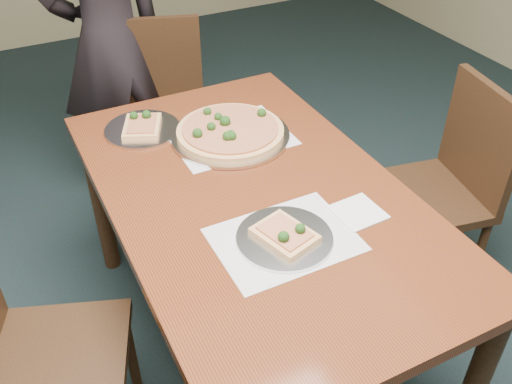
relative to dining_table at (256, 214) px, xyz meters
name	(u,v)px	position (x,y,z in m)	size (l,w,h in m)	color
dining_table	(256,214)	(0.00, 0.00, 0.00)	(0.90, 1.50, 0.75)	#4F200F
chair_far	(162,106)	(0.04, 1.10, -0.14)	(0.53, 0.53, 0.91)	black
chair_left	(21,351)	(-0.79, -0.09, -0.14)	(0.54, 0.54, 0.91)	black
chair_right	(446,181)	(0.85, 0.00, -0.14)	(0.49, 0.49, 0.91)	black
diner	(110,41)	(-0.12, 1.28, 0.15)	(0.59, 0.39, 1.61)	black
placemat_main	(230,137)	(0.07, 0.34, 0.09)	(0.42, 0.32, 0.00)	white
placemat_near	(284,239)	(-0.03, -0.24, 0.09)	(0.40, 0.30, 0.00)	white
pizza_pan	(230,132)	(0.07, 0.34, 0.11)	(0.43, 0.43, 0.07)	silver
slice_plate_near	(285,236)	(-0.03, -0.24, 0.11)	(0.28, 0.28, 0.06)	silver
slice_plate_far	(142,127)	(-0.21, 0.53, 0.10)	(0.28, 0.28, 0.06)	silver
napkin	(358,212)	(0.23, -0.23, 0.09)	(0.14, 0.14, 0.01)	white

